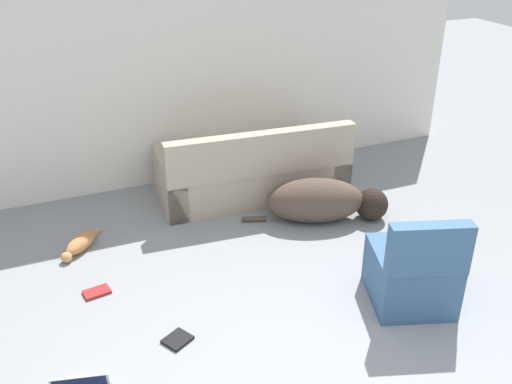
{
  "coord_description": "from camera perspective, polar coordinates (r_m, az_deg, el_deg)",
  "views": [
    {
      "loc": [
        -1.43,
        -2.12,
        2.79
      ],
      "look_at": [
        0.25,
        1.88,
        0.57
      ],
      "focal_mm": 40.0,
      "sensor_mm": 36.0,
      "label": 1
    }
  ],
  "objects": [
    {
      "name": "side_chair",
      "position": [
        4.51,
        15.42,
        -7.76
      ],
      "size": [
        0.75,
        0.78,
        0.82
      ],
      "rotation": [
        0.0,
        0.0,
        2.82
      ],
      "color": "#385B84",
      "rests_on": "ground_plane"
    },
    {
      "name": "wall_back",
      "position": [
        6.06,
        -8.56,
        11.93
      ],
      "size": [
        6.89,
        0.06,
        2.46
      ],
      "color": "silver",
      "rests_on": "ground_plane"
    },
    {
      "name": "dog",
      "position": [
        5.52,
        6.74,
        -0.9
      ],
      "size": [
        1.4,
        0.76,
        0.43
      ],
      "rotation": [
        0.0,
        0.0,
        5.94
      ],
      "color": "#4C3D33",
      "rests_on": "ground_plane"
    },
    {
      "name": "cat",
      "position": [
        5.33,
        -17.18,
        -4.94
      ],
      "size": [
        0.42,
        0.47,
        0.13
      ],
      "rotation": [
        0.0,
        0.0,
        3.99
      ],
      "color": "#BC7A47",
      "rests_on": "ground_plane"
    },
    {
      "name": "book_black",
      "position": [
        4.21,
        -7.85,
        -14.42
      ],
      "size": [
        0.24,
        0.23,
        0.02
      ],
      "rotation": [
        0.0,
        0.0,
        0.51
      ],
      "color": "black",
      "rests_on": "ground_plane"
    },
    {
      "name": "book_red",
      "position": [
        4.77,
        -15.62,
        -9.61
      ],
      "size": [
        0.22,
        0.16,
        0.02
      ],
      "rotation": [
        0.0,
        0.0,
        0.16
      ],
      "color": "maroon",
      "rests_on": "ground_plane"
    },
    {
      "name": "couch",
      "position": [
        5.95,
        -0.37,
        1.97
      ],
      "size": [
        1.98,
        1.01,
        0.82
      ],
      "rotation": [
        0.0,
        0.0,
        3.07
      ],
      "color": "tan",
      "rests_on": "ground_plane"
    }
  ]
}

